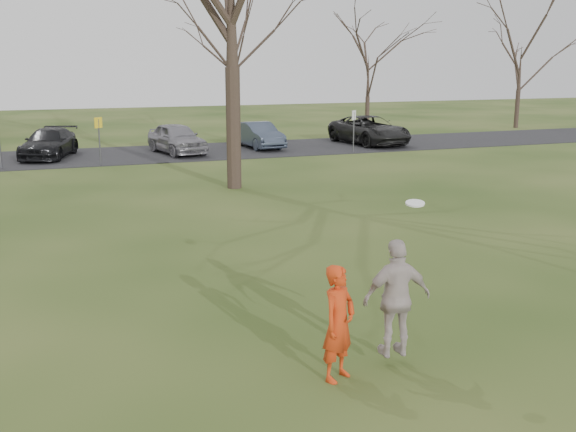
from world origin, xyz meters
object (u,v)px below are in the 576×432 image
Objects in this scene: car_3 at (49,143)px; car_4 at (177,138)px; car_6 at (369,130)px; player_defender at (339,323)px; catching_play at (397,298)px; car_5 at (259,135)px.

car_3 is 1.06× the size of car_4.
car_3 is 0.84× the size of car_6.
car_3 is (-3.38, 24.98, -0.13)m from player_defender.
car_3 is at bearing 99.89° from catching_play.
car_3 is at bearing 173.08° from car_6.
car_4 is at bearing -176.71° from car_5.
car_4 is 0.80× the size of car_6.
catching_play is (-1.49, -24.27, 0.28)m from car_4.
player_defender reaches higher than car_5.
car_4 is (2.45, 24.36, -0.06)m from player_defender.
car_6 reaches higher than car_3.
catching_play is at bearing -108.68° from car_5.
car_6 is 27.31m from catching_play.
car_3 is 1.97× the size of catching_play.
player_defender is at bearing -65.05° from car_3.
catching_play is (-11.99, -24.54, 0.26)m from car_6.
player_defender reaches higher than car_3.
catching_play reaches higher than car_6.
car_4 reaches higher than car_3.
car_5 is (6.83, 25.04, -0.14)m from player_defender.
player_defender is 0.31× the size of car_6.
car_5 is 0.74× the size of car_6.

